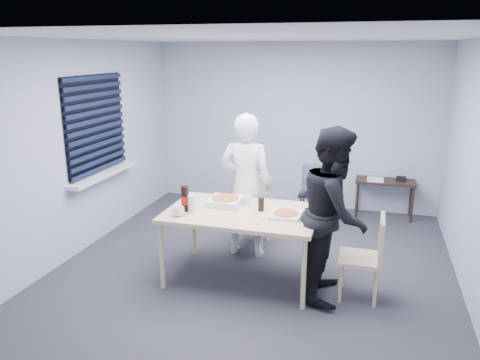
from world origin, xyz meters
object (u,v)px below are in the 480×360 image
(backpack, at_px, (313,179))
(mug_a, at_px, (179,211))
(stool, at_px, (312,200))
(mug_b, at_px, (248,201))
(chair_far, at_px, (254,206))
(side_table, at_px, (385,185))
(dining_table, at_px, (242,216))
(person_white, at_px, (246,186))
(person_black, at_px, (334,214))
(soda_bottle, at_px, (185,199))
(chair_right, at_px, (369,252))

(backpack, xyz_separation_m, mug_a, (-1.12, -2.16, 0.14))
(stool, height_order, mug_b, mug_b)
(chair_far, bearing_deg, mug_b, -80.85)
(side_table, bearing_deg, mug_a, -126.69)
(dining_table, distance_m, person_white, 0.69)
(stool, bearing_deg, side_table, 33.96)
(side_table, relative_size, mug_a, 7.08)
(person_black, relative_size, stool, 3.56)
(chair_far, relative_size, backpack, 2.17)
(dining_table, height_order, chair_far, chair_far)
(person_white, relative_size, soda_bottle, 6.39)
(mug_a, bearing_deg, stool, 62.79)
(side_table, distance_m, stool, 1.22)
(chair_far, relative_size, stool, 1.79)
(mug_a, bearing_deg, backpack, 62.65)
(backpack, bearing_deg, side_table, 42.33)
(dining_table, distance_m, mug_b, 0.26)
(side_table, xyz_separation_m, mug_b, (-1.53, -2.30, 0.34))
(side_table, xyz_separation_m, soda_bottle, (-2.12, -2.69, 0.43))
(chair_right, relative_size, mug_a, 7.24)
(backpack, relative_size, mug_a, 3.34)
(chair_right, height_order, side_table, chair_right)
(side_table, xyz_separation_m, stool, (-1.01, -0.68, -0.11))
(person_white, height_order, backpack, person_white)
(soda_bottle, bearing_deg, backpack, 60.83)
(chair_right, distance_m, side_table, 2.61)
(mug_a, height_order, soda_bottle, soda_bottle)
(chair_right, height_order, person_black, person_black)
(soda_bottle, bearing_deg, mug_a, -91.87)
(person_black, height_order, side_table, person_black)
(chair_right, height_order, mug_b, chair_right)
(person_white, bearing_deg, mug_a, 64.50)
(person_white, xyz_separation_m, side_table, (1.66, 1.88, -0.38))
(chair_far, bearing_deg, chair_right, -36.32)
(chair_far, height_order, mug_a, same)
(dining_table, bearing_deg, soda_bottle, -165.89)
(chair_far, relative_size, person_white, 0.50)
(mug_a, xyz_separation_m, soda_bottle, (0.01, 0.17, 0.09))
(stool, height_order, mug_a, mug_a)
(soda_bottle, bearing_deg, side_table, 51.70)
(side_table, height_order, backpack, backpack)
(person_white, relative_size, mug_b, 17.70)
(chair_far, distance_m, stool, 1.06)
(dining_table, height_order, mug_a, mug_a)
(person_white, xyz_separation_m, soda_bottle, (-0.46, -0.80, 0.04))
(dining_table, xyz_separation_m, soda_bottle, (-0.60, -0.15, 0.19))
(chair_right, distance_m, mug_b, 1.43)
(person_white, xyz_separation_m, backpack, (0.66, 1.19, -0.19))
(mug_a, bearing_deg, person_black, 9.11)
(stool, bearing_deg, chair_right, -66.56)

